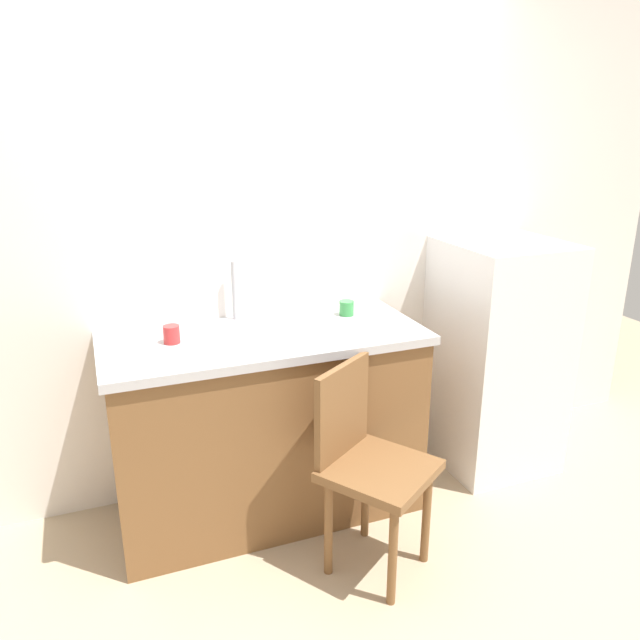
% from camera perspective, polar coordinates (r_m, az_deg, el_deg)
% --- Properties ---
extents(ground_plane, '(8.00, 8.00, 0.00)m').
position_cam_1_polar(ground_plane, '(2.72, 1.58, -23.99)').
color(ground_plane, tan).
extents(back_wall, '(4.80, 0.10, 2.60)m').
position_cam_1_polar(back_wall, '(3.00, -5.66, 8.10)').
color(back_wall, white).
rests_on(back_wall, ground_plane).
extents(cabinet_base, '(1.40, 0.60, 0.87)m').
position_cam_1_polar(cabinet_base, '(2.95, -4.97, -10.01)').
color(cabinet_base, brown).
rests_on(cabinet_base, ground_plane).
extents(countertop, '(1.44, 0.64, 0.04)m').
position_cam_1_polar(countertop, '(2.76, -5.22, -1.67)').
color(countertop, '#B7B7BC').
rests_on(countertop, cabinet_base).
extents(faucet, '(0.02, 0.02, 0.29)m').
position_cam_1_polar(faucet, '(2.92, -7.99, 2.76)').
color(faucet, '#B7B7BC').
rests_on(faucet, countertop).
extents(refrigerator, '(0.58, 0.59, 1.24)m').
position_cam_1_polar(refrigerator, '(3.42, 16.09, -3.18)').
color(refrigerator, white).
rests_on(refrigerator, ground_plane).
extents(chair, '(0.56, 0.56, 0.89)m').
position_cam_1_polar(chair, '(2.57, 4.41, -12.88)').
color(chair, brown).
rests_on(chair, ground_plane).
extents(cup_green, '(0.07, 0.07, 0.07)m').
position_cam_1_polar(cup_green, '(2.99, 2.50, 1.12)').
color(cup_green, green).
rests_on(cup_green, countertop).
extents(cup_red, '(0.07, 0.07, 0.08)m').
position_cam_1_polar(cup_red, '(2.69, -13.68, -1.31)').
color(cup_red, red).
rests_on(cup_red, countertop).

